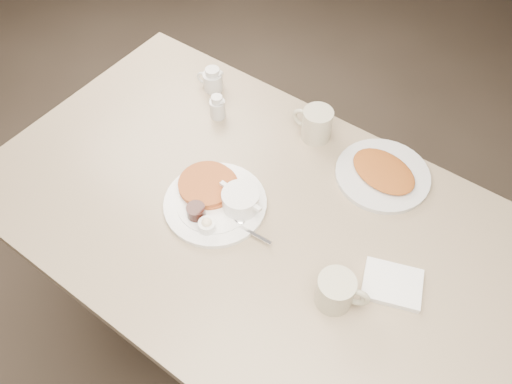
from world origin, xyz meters
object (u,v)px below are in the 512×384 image
Objects in this scene: coffee_mug_near at (337,291)px; hash_plate at (383,174)px; diner_table at (252,245)px; coffee_mug_far at (316,124)px; creamer_left at (213,80)px; main_plate at (219,199)px; creamer_right at (217,107)px.

coffee_mug_near is 0.43× the size of hash_plate.
diner_table is 0.43m from hash_plate.
coffee_mug_far is at bearing 92.36° from diner_table.
main_plate is at bearing -49.14° from creamer_left.
coffee_mug_near is 1.72× the size of creamer_right.
creamer_left is 0.63m from hash_plate.
coffee_mug_near is at bearing -30.41° from creamer_left.
diner_table is at bearing -39.44° from creamer_left.
diner_table is 10.88× the size of coffee_mug_near.
creamer_right is 0.25× the size of hash_plate.
coffee_mug_far is at bearing 19.93° from creamer_right.
diner_table is at bearing 18.96° from main_plate.
creamer_left reaches higher than main_plate.
main_plate is at bearing -50.93° from creamer_right.
coffee_mug_near reaches higher than hash_plate.
creamer_right is 0.54m from hash_plate.
creamer_left reaches higher than hash_plate.
coffee_mug_far reaches higher than hash_plate.
coffee_mug_near is 1.48× the size of creamer_left.
creamer_left is at bearing 140.56° from diner_table.
coffee_mug_far is 0.41× the size of hash_plate.
diner_table is 0.21m from main_plate.
creamer_left is 0.13m from creamer_right.
coffee_mug_near is at bearing -16.03° from diner_table.
diner_table is 16.08× the size of creamer_left.
creamer_right is at bearing -44.39° from creamer_left.
creamer_right is (0.09, -0.09, 0.00)m from creamer_left.
coffee_mug_far is at bearing 2.22° from creamer_left.
creamer_left is (-0.31, 0.36, 0.01)m from main_plate.
coffee_mug_near is at bearing -52.90° from coffee_mug_far.
coffee_mug_far is 0.25m from hash_plate.
creamer_right is at bearing 152.16° from coffee_mug_near.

